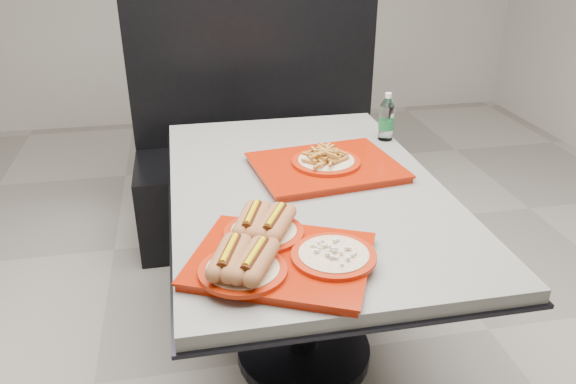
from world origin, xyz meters
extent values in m
plane|color=#A19B90|center=(0.00, 0.00, 0.00)|extent=(6.00, 6.00, 0.00)
cylinder|color=black|center=(0.00, 0.00, 0.03)|extent=(0.52, 0.52, 0.05)
cylinder|color=black|center=(0.00, 0.00, 0.38)|extent=(0.11, 0.11, 0.66)
cube|color=black|center=(0.00, 0.00, 0.70)|extent=(0.92, 1.42, 0.01)
cube|color=gray|center=(0.00, 0.00, 0.73)|extent=(0.90, 1.40, 0.04)
cube|color=black|center=(0.00, 1.02, 0.23)|extent=(1.30, 0.55, 0.45)
cube|color=black|center=(0.00, 1.26, 0.80)|extent=(1.30, 0.10, 1.10)
cube|color=#9C1904|center=(-0.17, -0.46, 0.76)|extent=(0.55, 0.50, 0.02)
cube|color=#9C1904|center=(-0.17, -0.46, 0.77)|extent=(0.56, 0.51, 0.01)
cylinder|color=#A51E05|center=(-0.28, -0.52, 0.78)|extent=(0.22, 0.22, 0.01)
cylinder|color=silver|center=(-0.28, -0.52, 0.79)|extent=(0.18, 0.18, 0.00)
cylinder|color=#A51E05|center=(-0.20, -0.34, 0.78)|extent=(0.22, 0.22, 0.01)
cylinder|color=silver|center=(-0.20, -0.34, 0.79)|extent=(0.18, 0.18, 0.00)
cylinder|color=#A51E05|center=(-0.04, -0.50, 0.78)|extent=(0.22, 0.22, 0.01)
cylinder|color=silver|center=(-0.04, -0.50, 0.79)|extent=(0.18, 0.18, 0.00)
cube|color=#9C1904|center=(0.09, 0.09, 0.76)|extent=(0.53, 0.44, 0.02)
cube|color=#9C1904|center=(0.09, 0.09, 0.77)|extent=(0.54, 0.45, 0.01)
cylinder|color=#A51E05|center=(0.09, 0.09, 0.78)|extent=(0.24, 0.24, 0.01)
cylinder|color=silver|center=(0.09, 0.09, 0.79)|extent=(0.20, 0.20, 0.01)
cylinder|color=silver|center=(0.41, 0.36, 0.82)|extent=(0.06, 0.06, 0.14)
cylinder|color=#196530|center=(0.41, 0.36, 0.81)|extent=(0.06, 0.06, 0.04)
cone|color=silver|center=(0.41, 0.36, 0.91)|extent=(0.06, 0.06, 0.03)
cylinder|color=silver|center=(0.41, 0.36, 0.93)|extent=(0.02, 0.02, 0.02)
camera|label=1|loc=(-0.39, -1.67, 1.56)|focal=35.00mm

